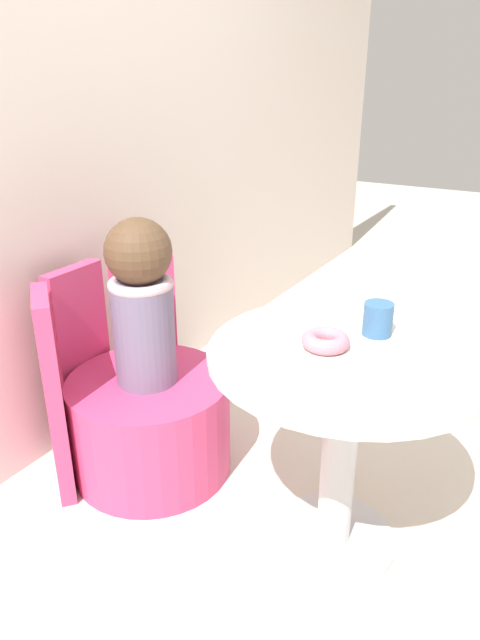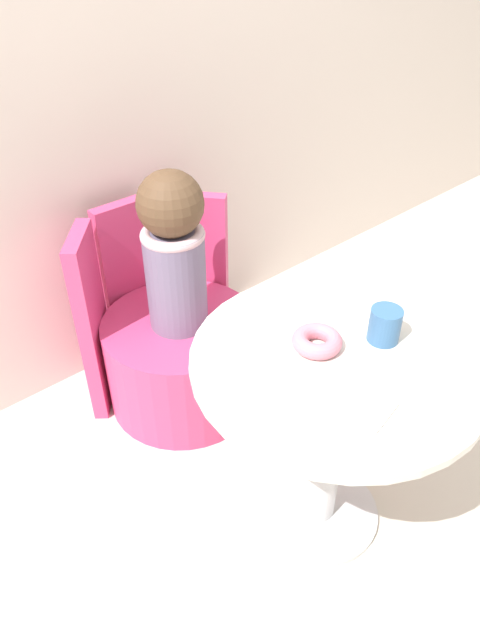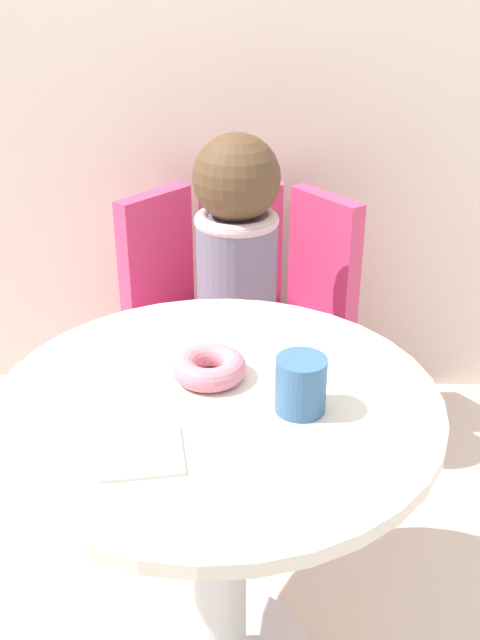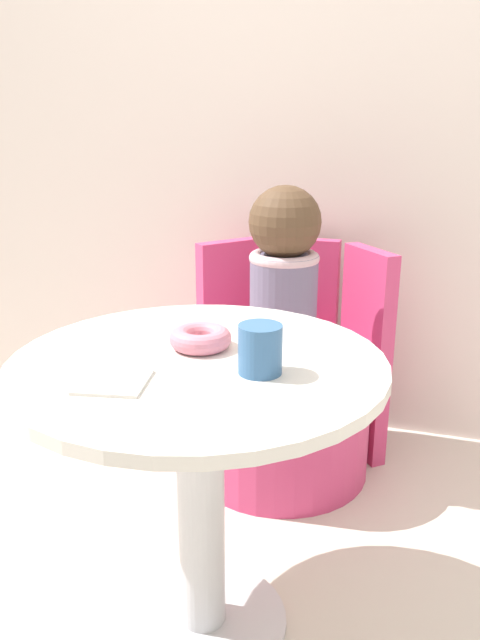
{
  "view_description": "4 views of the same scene",
  "coord_description": "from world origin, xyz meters",
  "views": [
    {
      "loc": [
        -1.36,
        -0.42,
        1.31
      ],
      "look_at": [
        -0.06,
        0.35,
        0.65
      ],
      "focal_mm": 32.0,
      "sensor_mm": 36.0,
      "label": 1
    },
    {
      "loc": [
        -0.96,
        -0.63,
        1.56
      ],
      "look_at": [
        -0.1,
        0.35,
        0.59
      ],
      "focal_mm": 32.0,
      "sensor_mm": 36.0,
      "label": 2
    },
    {
      "loc": [
        0.01,
        -1.01,
        1.32
      ],
      "look_at": [
        -0.05,
        0.34,
        0.62
      ],
      "focal_mm": 42.0,
      "sensor_mm": 36.0,
      "label": 3
    },
    {
      "loc": [
        0.35,
        -1.04,
        1.09
      ],
      "look_at": [
        -0.1,
        0.38,
        0.61
      ],
      "focal_mm": 35.0,
      "sensor_mm": 36.0,
      "label": 4
    }
  ],
  "objects": [
    {
      "name": "paper_napkin",
      "position": [
        -0.17,
        -0.14,
        0.65
      ],
      "size": [
        0.14,
        0.14,
        0.01
      ],
      "color": "silver",
      "rests_on": "round_table"
    },
    {
      "name": "child_figure",
      "position": [
        -0.07,
        0.71,
        0.64
      ],
      "size": [
        0.21,
        0.21,
        0.56
      ],
      "color": "slate",
      "rests_on": "tub_chair"
    },
    {
      "name": "booth_backrest",
      "position": [
        -0.07,
        0.94,
        0.35
      ],
      "size": [
        0.66,
        0.24,
        0.7
      ],
      "color": "#D13D70",
      "rests_on": "ground_plane"
    },
    {
      "name": "donut",
      "position": [
        -0.09,
        0.07,
        0.66
      ],
      "size": [
        0.13,
        0.13,
        0.04
      ],
      "color": "pink",
      "rests_on": "round_table"
    },
    {
      "name": "round_table",
      "position": [
        -0.07,
        0.02,
        0.48
      ],
      "size": [
        0.74,
        0.74,
        0.64
      ],
      "color": "silver",
      "rests_on": "ground_plane"
    },
    {
      "name": "tub_chair",
      "position": [
        -0.07,
        0.71,
        0.18
      ],
      "size": [
        0.56,
        0.56,
        0.35
      ],
      "color": "#D13D70",
      "rests_on": "ground_plane"
    },
    {
      "name": "cup",
      "position": [
        0.06,
        -0.02,
        0.69
      ],
      "size": [
        0.08,
        0.08,
        0.09
      ],
      "color": "#386699",
      "rests_on": "round_table"
    }
  ]
}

